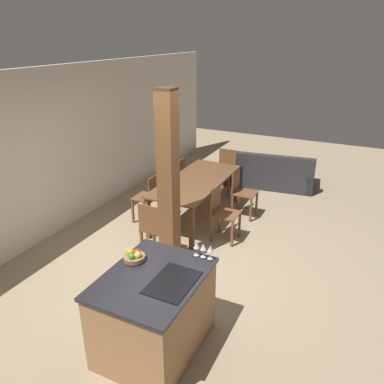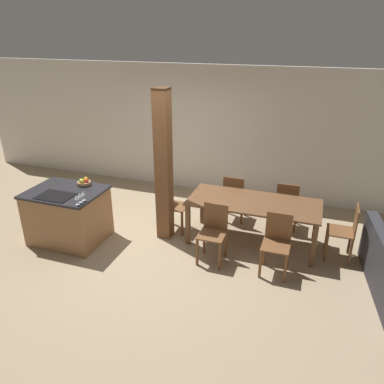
# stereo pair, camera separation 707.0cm
# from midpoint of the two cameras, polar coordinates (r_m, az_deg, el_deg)

# --- Properties ---
(ground_plane) EXTENTS (16.00, 16.00, 0.00)m
(ground_plane) POSITION_cam_midpoint_polar(r_m,az_deg,el_deg) (4.85, -39.72, -25.58)
(ground_plane) COLOR #9E896B
(wall_back) EXTENTS (11.20, 0.08, 2.70)m
(wall_back) POSITION_cam_midpoint_polar(r_m,az_deg,el_deg) (6.39, -52.76, -3.74)
(wall_back) COLOR silver
(wall_back) RESTS_ON ground_plane
(kitchen_island) EXTENTS (1.21, 0.94, 0.91)m
(kitchen_island) POSITION_cam_midpoint_polar(r_m,az_deg,el_deg) (4.26, -58.96, -31.63)
(kitchen_island) COLOR #9E7047
(kitchen_island) RESTS_ON ground_plane
(fruit_bowl) EXTENTS (0.23, 0.23, 0.12)m
(fruit_bowl) POSITION_cam_midpoint_polar(r_m,az_deg,el_deg) (4.19, -59.82, -23.31)
(fruit_bowl) COLOR #99704C
(fruit_bowl) RESTS_ON kitchen_island
(wine_glass_near) EXTENTS (0.07, 0.07, 0.16)m
(wine_glass_near) POSITION_cam_midpoint_polar(r_m,az_deg,el_deg) (3.54, -52.63, -26.52)
(wine_glass_near) COLOR silver
(wine_glass_near) RESTS_ON kitchen_island
(wine_glass_middle) EXTENTS (0.07, 0.07, 0.16)m
(wine_glass_middle) POSITION_cam_midpoint_polar(r_m,az_deg,el_deg) (3.60, -52.95, -25.77)
(wine_glass_middle) COLOR silver
(wine_glass_middle) RESTS_ON kitchen_island
(wine_glass_far) EXTENTS (0.07, 0.07, 0.16)m
(wine_glass_far) POSITION_cam_midpoint_polar(r_m,az_deg,el_deg) (3.67, -53.26, -25.04)
(wine_glass_far) COLOR silver
(wine_glass_far) RESTS_ON kitchen_island
(dining_table) EXTENTS (2.13, 0.93, 0.76)m
(dining_table) POSITION_cam_midpoint_polar(r_m,az_deg,el_deg) (5.37, -29.79, -8.96)
(dining_table) COLOR brown
(dining_table) RESTS_ON ground_plane
(dining_chair_near_left) EXTENTS (0.40, 0.40, 0.90)m
(dining_chair_near_left) POSITION_cam_midpoint_polar(r_m,az_deg,el_deg) (4.76, -29.05, -15.81)
(dining_chair_near_left) COLOR brown
(dining_chair_near_left) RESTS_ON ground_plane
(dining_chair_near_right) EXTENTS (0.40, 0.40, 0.90)m
(dining_chair_near_right) POSITION_cam_midpoint_polar(r_m,az_deg,el_deg) (5.21, -20.61, -10.60)
(dining_chair_near_right) COLOR brown
(dining_chair_near_right) RESTS_ON ground_plane
(dining_chair_far_left) EXTENTS (0.40, 0.40, 0.90)m
(dining_chair_far_left) POSITION_cam_midpoint_polar(r_m,az_deg,el_deg) (5.83, -37.26, -10.47)
(dining_chair_far_left) COLOR brown
(dining_chair_far_left) RESTS_ON ground_plane
(dining_chair_far_right) EXTENTS (0.40, 0.40, 0.90)m
(dining_chair_far_right) POSITION_cam_midpoint_polar(r_m,az_deg,el_deg) (6.20, -29.67, -6.68)
(dining_chair_far_right) COLOR brown
(dining_chair_far_right) RESTS_ON ground_plane
(dining_chair_head_end) EXTENTS (0.40, 0.40, 0.90)m
(dining_chair_head_end) POSITION_cam_midpoint_polar(r_m,az_deg,el_deg) (5.01, -43.09, -17.58)
(dining_chair_head_end) COLOR brown
(dining_chair_head_end) RESTS_ON ground_plane
(dining_chair_foot_end) EXTENTS (0.40, 0.40, 0.90)m
(dining_chair_foot_end) POSITION_cam_midpoint_polar(r_m,az_deg,el_deg) (6.22, -18.90, -4.65)
(dining_chair_foot_end) COLOR brown
(dining_chair_foot_end) RESTS_ON ground_plane
(couch) EXTENTS (1.16, 2.07, 0.79)m
(couch) POSITION_cam_midpoint_polar(r_m,az_deg,el_deg) (6.42, -9.06, -4.99)
(couch) COLOR #2D2D33
(couch) RESTS_ON ground_plane
(timber_post) EXTENTS (0.24, 0.24, 2.54)m
(timber_post) POSITION_cam_midpoint_polar(r_m,az_deg,el_deg) (4.39, -44.84, -11.15)
(timber_post) COLOR brown
(timber_post) RESTS_ON ground_plane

